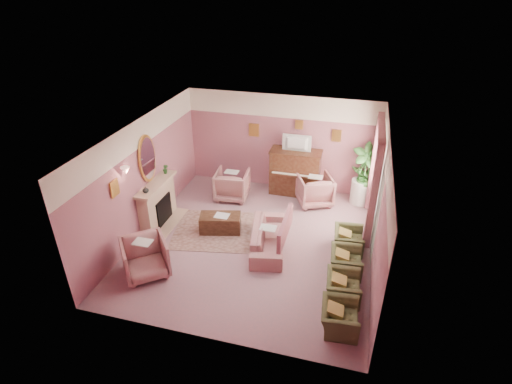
% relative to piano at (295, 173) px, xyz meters
% --- Properties ---
extents(floor, '(5.50, 6.00, 0.01)m').
position_rel_piano_xyz_m(floor, '(-0.50, -2.68, -0.65)').
color(floor, gray).
rests_on(floor, ground).
extents(ceiling, '(5.50, 6.00, 0.01)m').
position_rel_piano_xyz_m(ceiling, '(-0.50, -2.68, 2.15)').
color(ceiling, silver).
rests_on(ceiling, wall_back).
extents(wall_back, '(5.50, 0.02, 2.80)m').
position_rel_piano_xyz_m(wall_back, '(-0.50, 0.32, 0.75)').
color(wall_back, '#7C4C63').
rests_on(wall_back, floor).
extents(wall_front, '(5.50, 0.02, 2.80)m').
position_rel_piano_xyz_m(wall_front, '(-0.50, -5.68, 0.75)').
color(wall_front, '#7C4C63').
rests_on(wall_front, floor).
extents(wall_left, '(0.02, 6.00, 2.80)m').
position_rel_piano_xyz_m(wall_left, '(-3.25, -2.68, 0.75)').
color(wall_left, '#7C4C63').
rests_on(wall_left, floor).
extents(wall_right, '(0.02, 6.00, 2.80)m').
position_rel_piano_xyz_m(wall_right, '(2.25, -2.68, 0.75)').
color(wall_right, '#7C4C63').
rests_on(wall_right, floor).
extents(picture_rail_band, '(5.50, 0.01, 0.65)m').
position_rel_piano_xyz_m(picture_rail_band, '(-0.50, 0.31, 1.82)').
color(picture_rail_band, white).
rests_on(picture_rail_band, wall_back).
extents(stripe_panel, '(0.01, 3.00, 2.15)m').
position_rel_piano_xyz_m(stripe_panel, '(2.23, -1.38, 0.42)').
color(stripe_panel, '#9EA496').
rests_on(stripe_panel, wall_right).
extents(fireplace_surround, '(0.30, 1.40, 1.10)m').
position_rel_piano_xyz_m(fireplace_surround, '(-3.09, -2.48, -0.10)').
color(fireplace_surround, tan).
rests_on(fireplace_surround, floor).
extents(fireplace_inset, '(0.18, 0.72, 0.68)m').
position_rel_piano_xyz_m(fireplace_inset, '(-2.99, -2.48, -0.25)').
color(fireplace_inset, black).
rests_on(fireplace_inset, floor).
extents(fire_ember, '(0.06, 0.54, 0.10)m').
position_rel_piano_xyz_m(fire_ember, '(-2.95, -2.48, -0.43)').
color(fire_ember, orange).
rests_on(fire_ember, floor).
extents(mantel_shelf, '(0.40, 1.55, 0.07)m').
position_rel_piano_xyz_m(mantel_shelf, '(-3.06, -2.48, 0.47)').
color(mantel_shelf, tan).
rests_on(mantel_shelf, fireplace_surround).
extents(hearth, '(0.55, 1.50, 0.02)m').
position_rel_piano_xyz_m(hearth, '(-2.89, -2.48, -0.64)').
color(hearth, tan).
rests_on(hearth, floor).
extents(mirror_frame, '(0.04, 0.72, 1.20)m').
position_rel_piano_xyz_m(mirror_frame, '(-3.20, -2.48, 1.15)').
color(mirror_frame, gold).
rests_on(mirror_frame, wall_left).
extents(mirror_glass, '(0.01, 0.60, 1.06)m').
position_rel_piano_xyz_m(mirror_glass, '(-3.17, -2.48, 1.15)').
color(mirror_glass, silver).
rests_on(mirror_glass, wall_left).
extents(sconce_shade, '(0.20, 0.20, 0.16)m').
position_rel_piano_xyz_m(sconce_shade, '(-3.12, -3.53, 1.33)').
color(sconce_shade, '#F1A391').
rests_on(sconce_shade, wall_left).
extents(piano, '(1.40, 0.60, 1.30)m').
position_rel_piano_xyz_m(piano, '(0.00, 0.00, 0.00)').
color(piano, '#4A2717').
rests_on(piano, floor).
extents(piano_keyshelf, '(1.30, 0.12, 0.06)m').
position_rel_piano_xyz_m(piano_keyshelf, '(-0.00, -0.35, 0.07)').
color(piano_keyshelf, '#4A2717').
rests_on(piano_keyshelf, piano).
extents(piano_keys, '(1.20, 0.08, 0.02)m').
position_rel_piano_xyz_m(piano_keys, '(0.00, -0.35, 0.11)').
color(piano_keys, white).
rests_on(piano_keys, piano).
extents(piano_top, '(1.45, 0.65, 0.04)m').
position_rel_piano_xyz_m(piano_top, '(0.00, 0.00, 0.66)').
color(piano_top, '#4A2717').
rests_on(piano_top, piano).
extents(television, '(0.80, 0.12, 0.48)m').
position_rel_piano_xyz_m(television, '(0.00, -0.05, 0.95)').
color(television, black).
rests_on(television, piano).
extents(print_back_left, '(0.30, 0.03, 0.38)m').
position_rel_piano_xyz_m(print_back_left, '(-1.30, 0.28, 1.07)').
color(print_back_left, gold).
rests_on(print_back_left, wall_back).
extents(print_back_right, '(0.26, 0.03, 0.34)m').
position_rel_piano_xyz_m(print_back_right, '(1.05, 0.28, 1.13)').
color(print_back_right, gold).
rests_on(print_back_right, wall_back).
extents(print_back_mid, '(0.22, 0.03, 0.26)m').
position_rel_piano_xyz_m(print_back_mid, '(0.00, 0.28, 1.35)').
color(print_back_mid, gold).
rests_on(print_back_mid, wall_back).
extents(print_left_wall, '(0.03, 0.28, 0.36)m').
position_rel_piano_xyz_m(print_left_wall, '(-3.21, -3.88, 1.07)').
color(print_left_wall, gold).
rests_on(print_left_wall, wall_left).
extents(window_blind, '(0.03, 1.40, 1.80)m').
position_rel_piano_xyz_m(window_blind, '(2.20, -1.13, 1.05)').
color(window_blind, beige).
rests_on(window_blind, wall_right).
extents(curtain_left, '(0.16, 0.34, 2.60)m').
position_rel_piano_xyz_m(curtain_left, '(2.12, -2.05, 0.65)').
color(curtain_left, '#924B56').
rests_on(curtain_left, floor).
extents(curtain_right, '(0.16, 0.34, 2.60)m').
position_rel_piano_xyz_m(curtain_right, '(2.12, -0.21, 0.65)').
color(curtain_right, '#924B56').
rests_on(curtain_right, floor).
extents(pelmet, '(0.16, 2.20, 0.16)m').
position_rel_piano_xyz_m(pelmet, '(2.12, -1.13, 1.91)').
color(pelmet, '#924B56').
rests_on(pelmet, wall_right).
extents(mantel_plant, '(0.16, 0.16, 0.28)m').
position_rel_piano_xyz_m(mantel_plant, '(-3.05, -1.93, 0.64)').
color(mantel_plant, '#2F672A').
rests_on(mantel_plant, mantel_shelf).
extents(mantel_vase, '(0.16, 0.16, 0.16)m').
position_rel_piano_xyz_m(mantel_vase, '(-3.05, -2.98, 0.58)').
color(mantel_vase, white).
rests_on(mantel_vase, mantel_shelf).
extents(area_rug, '(2.79, 2.23, 0.01)m').
position_rel_piano_xyz_m(area_rug, '(-1.33, -2.42, -0.64)').
color(area_rug, '#896359').
rests_on(area_rug, floor).
extents(coffee_table, '(1.09, 0.73, 0.45)m').
position_rel_piano_xyz_m(coffee_table, '(-1.43, -2.44, -0.43)').
color(coffee_table, '#3F2617').
rests_on(coffee_table, floor).
extents(table_paper, '(0.35, 0.28, 0.01)m').
position_rel_piano_xyz_m(table_paper, '(-1.38, -2.44, -0.20)').
color(table_paper, silver).
rests_on(table_paper, coffee_table).
extents(sofa, '(0.62, 1.87, 0.76)m').
position_rel_piano_xyz_m(sofa, '(-0.13, -2.77, -0.27)').
color(sofa, '#AD7371').
rests_on(sofa, floor).
extents(sofa_throw, '(0.09, 1.42, 0.52)m').
position_rel_piano_xyz_m(sofa_throw, '(0.27, -2.77, -0.05)').
color(sofa_throw, '#924B56').
rests_on(sofa_throw, sofa).
extents(floral_armchair_left, '(0.89, 0.89, 0.93)m').
position_rel_piano_xyz_m(floral_armchair_left, '(-1.66, -0.76, -0.19)').
color(floral_armchair_left, '#AD7371').
rests_on(floral_armchair_left, floor).
extents(floral_armchair_right, '(0.89, 0.89, 0.93)m').
position_rel_piano_xyz_m(floral_armchair_right, '(0.64, -0.45, -0.19)').
color(floral_armchair_right, '#AD7371').
rests_on(floral_armchair_right, floor).
extents(floral_armchair_front, '(0.89, 0.89, 0.93)m').
position_rel_piano_xyz_m(floral_armchair_front, '(-2.42, -4.38, -0.19)').
color(floral_armchair_front, '#AD7371').
rests_on(floral_armchair_front, floor).
extents(olive_chair_a, '(0.55, 0.78, 0.67)m').
position_rel_piano_xyz_m(olive_chair_a, '(1.70, -4.83, -0.31)').
color(olive_chair_a, '#4B4F2C').
rests_on(olive_chair_a, floor).
extents(olive_chair_b, '(0.55, 0.78, 0.67)m').
position_rel_piano_xyz_m(olive_chair_b, '(1.70, -4.01, -0.31)').
color(olive_chair_b, '#4B4F2C').
rests_on(olive_chair_b, floor).
extents(olive_chair_c, '(0.55, 0.78, 0.67)m').
position_rel_piano_xyz_m(olive_chair_c, '(1.70, -3.19, -0.31)').
color(olive_chair_c, '#4B4F2C').
rests_on(olive_chair_c, floor).
extents(olive_chair_d, '(0.55, 0.78, 0.67)m').
position_rel_piano_xyz_m(olive_chair_d, '(1.70, -2.37, -0.31)').
color(olive_chair_d, '#4B4F2C').
rests_on(olive_chair_d, floor).
extents(side_table, '(0.52, 0.52, 0.70)m').
position_rel_piano_xyz_m(side_table, '(1.87, -0.09, -0.30)').
color(side_table, silver).
rests_on(side_table, floor).
extents(side_plant_big, '(0.30, 0.30, 0.34)m').
position_rel_piano_xyz_m(side_plant_big, '(1.87, -0.09, 0.22)').
color(side_plant_big, '#2F672A').
rests_on(side_plant_big, side_table).
extents(side_plant_small, '(0.16, 0.16, 0.28)m').
position_rel_piano_xyz_m(side_plant_small, '(1.99, -0.19, 0.19)').
color(side_plant_small, '#2F672A').
rests_on(side_plant_small, side_table).
extents(palm_pot, '(0.34, 0.34, 0.34)m').
position_rel_piano_xyz_m(palm_pot, '(1.92, -0.13, -0.48)').
color(palm_pot, brown).
rests_on(palm_pot, floor).
extents(palm_plant, '(0.76, 0.76, 1.44)m').
position_rel_piano_xyz_m(palm_plant, '(1.92, -0.13, 0.41)').
color(palm_plant, '#2F672A').
rests_on(palm_plant, palm_pot).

